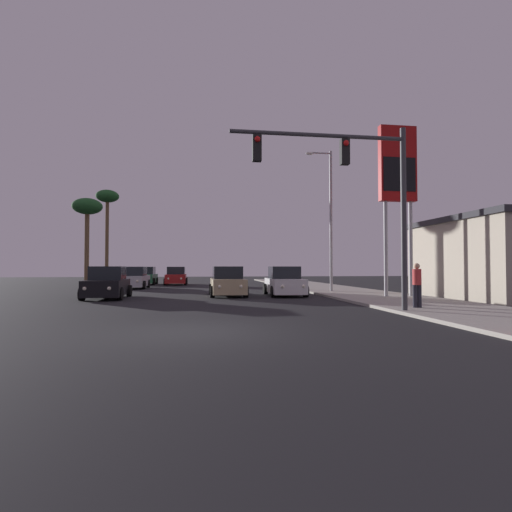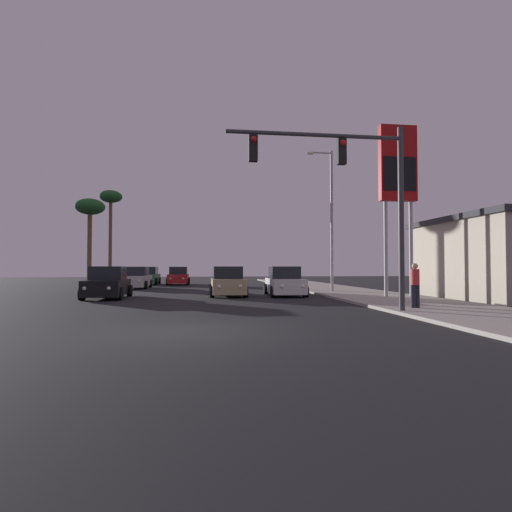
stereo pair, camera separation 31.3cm
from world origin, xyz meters
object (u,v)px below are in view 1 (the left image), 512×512
(car_tan, at_px, (227,283))
(gas_station_sign, at_px, (398,173))
(car_silver, at_px, (134,279))
(palm_tree_mid, at_px, (87,210))
(car_red, at_px, (176,277))
(palm_tree_far, at_px, (107,202))
(car_white, at_px, (284,282))
(traffic_light_mast, at_px, (357,181))
(car_black, at_px, (107,284))
(street_lamp, at_px, (329,213))
(pedestrian_on_sidewalk, at_px, (417,283))
(car_green, at_px, (146,276))

(car_tan, distance_m, gas_station_sign, 11.01)
(car_silver, relative_size, palm_tree_mid, 0.59)
(car_red, distance_m, palm_tree_far, 12.53)
(car_white, bearing_deg, traffic_light_mast, 95.91)
(traffic_light_mast, xyz_separation_m, palm_tree_mid, (-14.61, 20.98, 1.64))
(car_black, distance_m, car_silver, 9.92)
(car_tan, height_order, gas_station_sign, gas_station_sign)
(car_tan, bearing_deg, car_black, 8.09)
(street_lamp, relative_size, gas_station_sign, 1.00)
(pedestrian_on_sidewalk, bearing_deg, car_red, 113.19)
(car_black, height_order, palm_tree_mid, palm_tree_mid)
(car_silver, bearing_deg, traffic_light_mast, 120.91)
(gas_station_sign, xyz_separation_m, palm_tree_mid, (-19.54, 14.52, -0.31))
(car_black, height_order, traffic_light_mast, traffic_light_mast)
(car_tan, relative_size, car_white, 0.99)
(car_white, distance_m, car_red, 17.08)
(gas_station_sign, relative_size, pedestrian_on_sidewalk, 5.39)
(car_green, distance_m, palm_tree_far, 10.57)
(car_white, xyz_separation_m, palm_tree_mid, (-14.02, 11.68, 5.55))
(car_silver, distance_m, pedestrian_on_sidewalk, 22.07)
(car_tan, height_order, car_green, same)
(car_green, xyz_separation_m, car_silver, (0.09, -7.17, 0.00))
(car_black, height_order, gas_station_sign, gas_station_sign)
(pedestrian_on_sidewalk, bearing_deg, car_silver, 126.51)
(car_white, height_order, car_red, same)
(car_silver, bearing_deg, car_tan, 127.85)
(car_silver, bearing_deg, palm_tree_mid, -28.82)
(car_white, xyz_separation_m, traffic_light_mast, (0.59, -9.30, 3.91))
(car_red, bearing_deg, car_tan, 103.40)
(car_white, relative_size, car_red, 1.01)
(car_green, relative_size, car_silver, 1.00)
(car_tan, distance_m, car_white, 3.28)
(car_red, bearing_deg, pedestrian_on_sidewalk, 112.75)
(car_tan, relative_size, pedestrian_on_sidewalk, 2.59)
(car_green, bearing_deg, pedestrian_on_sidewalk, 118.95)
(car_white, bearing_deg, palm_tree_far, -53.68)
(car_tan, height_order, pedestrian_on_sidewalk, pedestrian_on_sidewalk)
(car_red, bearing_deg, car_silver, 65.59)
(car_white, distance_m, traffic_light_mast, 10.11)
(palm_tree_mid, bearing_deg, street_lamp, -29.12)
(car_black, distance_m, gas_station_sign, 16.41)
(pedestrian_on_sidewalk, bearing_deg, palm_tree_mid, 130.60)
(car_red, distance_m, gas_station_sign, 23.04)
(car_black, bearing_deg, car_white, -178.21)
(car_red, height_order, pedestrian_on_sidewalk, pedestrian_on_sidewalk)
(car_red, distance_m, pedestrian_on_sidewalk, 26.19)
(gas_station_sign, bearing_deg, car_red, 124.28)
(car_red, bearing_deg, car_black, 80.40)
(car_tan, distance_m, car_silver, 11.11)
(car_silver, height_order, palm_tree_mid, palm_tree_mid)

